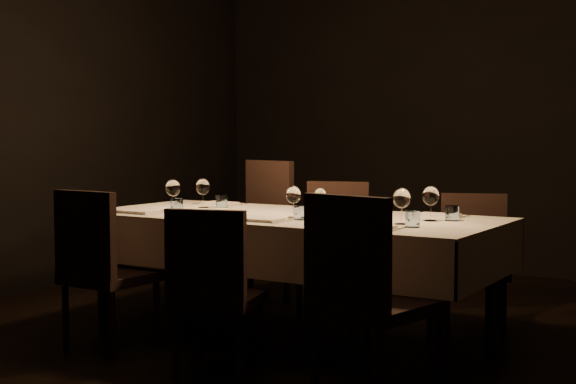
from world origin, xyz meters
The scene contains 14 objects.
room centered at (0.00, 0.00, 1.50)m, with size 5.01×6.01×3.01m.
dining_table centered at (0.00, 0.00, 0.69)m, with size 2.52×1.12×0.76m.
chair_near_left centered at (-0.78, -0.79, 0.51)m, with size 0.46×0.46×0.93m.
place_setting_near_left centered at (-0.79, -0.22, 0.84)m, with size 0.35×0.42×0.20m.
chair_near_center centered at (0.08, -0.85, 0.49)m, with size 0.52×0.52×0.87m.
place_setting_near_center centered at (0.12, -0.22, 0.83)m, with size 0.34×0.41×0.18m.
chair_near_right centered at (0.90, -0.81, 0.53)m, with size 0.55×0.55×0.97m.
place_setting_near_right centered at (0.80, -0.22, 0.84)m, with size 0.36×0.42×0.20m.
chair_far_left centered at (-0.79, 0.83, 0.57)m, with size 0.63×0.63×1.05m.
place_setting_far_left centered at (-0.73, 0.22, 0.84)m, with size 0.35×0.41×0.19m.
chair_far_center centered at (-0.09, 0.76, 0.51)m, with size 0.54×0.54×0.92m.
place_setting_far_center centered at (0.16, 0.22, 0.82)m, with size 0.30×0.39×0.16m.
chair_far_right centered at (0.87, 0.85, 0.48)m, with size 0.54×0.54×0.87m.
place_setting_far_right centered at (0.87, 0.22, 0.84)m, with size 0.35×0.42×0.20m.
Camera 1 is at (2.52, -4.08, 1.24)m, focal length 50.00 mm.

